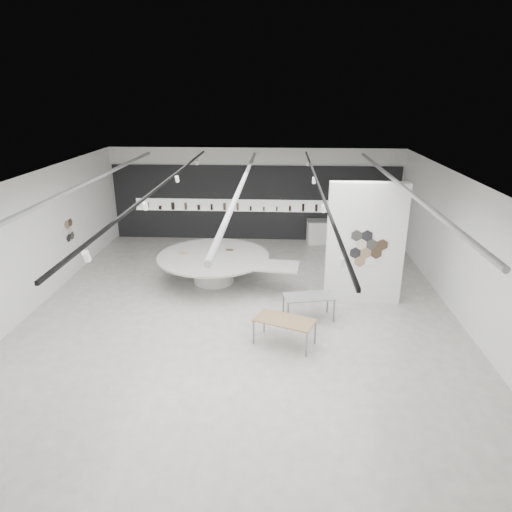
# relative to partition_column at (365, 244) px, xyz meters

# --- Properties ---
(room) EXTENTS (12.02, 14.02, 3.82)m
(room) POSITION_rel_partition_column_xyz_m (-3.59, -1.00, 0.27)
(room) COLOR #B8B6AE
(room) RESTS_ON ground
(back_wall_display) EXTENTS (11.80, 0.27, 3.10)m
(back_wall_display) POSITION_rel_partition_column_xyz_m (-3.58, 5.94, -0.26)
(back_wall_display) COLOR black
(back_wall_display) RESTS_ON ground
(partition_column) EXTENTS (2.20, 0.38, 3.60)m
(partition_column) POSITION_rel_partition_column_xyz_m (0.00, 0.00, 0.00)
(partition_column) COLOR white
(partition_column) RESTS_ON ground
(display_island) EXTENTS (4.84, 4.08, 0.93)m
(display_island) POSITION_rel_partition_column_xyz_m (-4.54, 1.22, -1.20)
(display_island) COLOR white
(display_island) RESTS_ON ground
(sample_table_wood) EXTENTS (1.62, 1.22, 0.68)m
(sample_table_wood) POSITION_rel_partition_column_xyz_m (-2.30, -2.60, -1.17)
(sample_table_wood) COLOR olive
(sample_table_wood) RESTS_ON ground
(sample_table_stone) EXTENTS (1.46, 0.93, 0.70)m
(sample_table_stone) POSITION_rel_partition_column_xyz_m (-1.64, -1.22, -1.16)
(sample_table_stone) COLOR gray
(sample_table_stone) RESTS_ON ground
(kitchen_counter) EXTENTS (1.77, 0.84, 1.35)m
(kitchen_counter) POSITION_rel_partition_column_xyz_m (-0.48, 5.55, -1.31)
(kitchen_counter) COLOR white
(kitchen_counter) RESTS_ON ground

